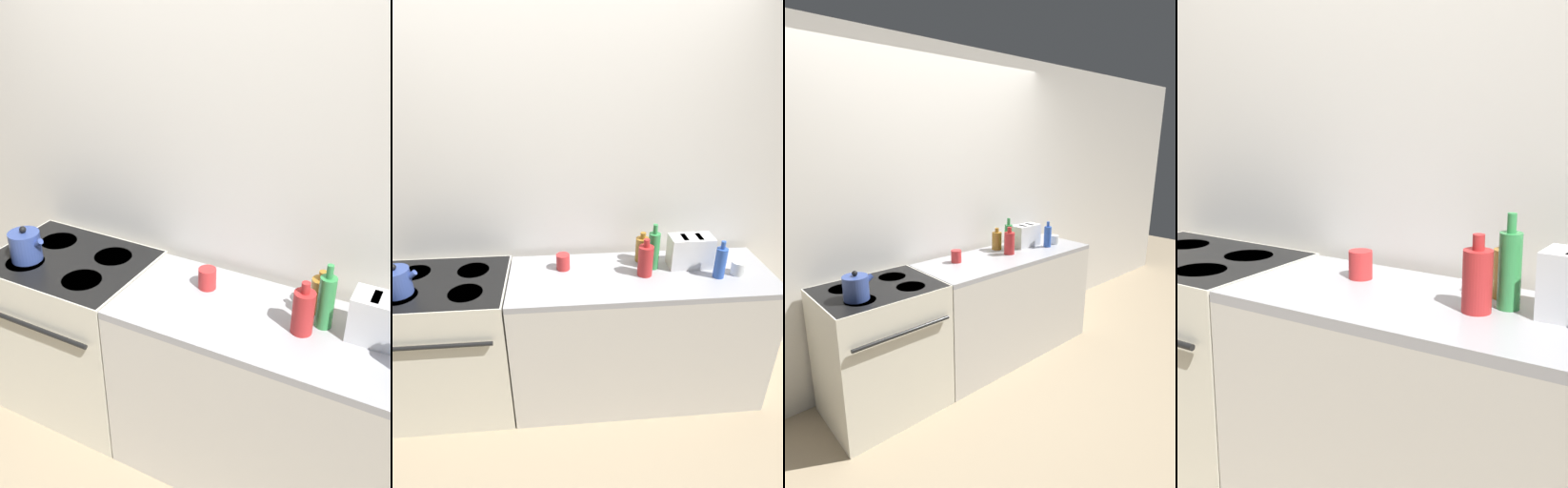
% 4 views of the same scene
% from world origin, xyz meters
% --- Properties ---
extents(ground_plane, '(12.00, 12.00, 0.00)m').
position_xyz_m(ground_plane, '(0.00, 0.00, 0.00)').
color(ground_plane, tan).
extents(wall_back, '(8.00, 0.05, 2.60)m').
position_xyz_m(wall_back, '(0.00, 0.66, 1.30)').
color(wall_back, silver).
rests_on(wall_back, ground_plane).
extents(stove, '(0.79, 0.64, 0.92)m').
position_xyz_m(stove, '(-0.64, 0.30, 0.47)').
color(stove, silver).
rests_on(stove, ground_plane).
extents(counter_block, '(1.61, 0.58, 0.92)m').
position_xyz_m(counter_block, '(0.57, 0.29, 0.46)').
color(counter_block, silver).
rests_on(counter_block, ground_plane).
extents(kettle, '(0.20, 0.16, 0.19)m').
position_xyz_m(kettle, '(-0.82, 0.20, 1.00)').
color(kettle, '#33478C').
rests_on(kettle, stove).
extents(toaster, '(0.27, 0.14, 0.20)m').
position_xyz_m(toaster, '(0.89, 0.37, 1.02)').
color(toaster, white).
rests_on(toaster, counter_block).
extents(bottle_blue, '(0.07, 0.07, 0.24)m').
position_xyz_m(bottle_blue, '(1.02, 0.22, 1.02)').
color(bottle_blue, '#2D56B7').
rests_on(bottle_blue, counter_block).
extents(bottle_red, '(0.09, 0.09, 0.24)m').
position_xyz_m(bottle_red, '(0.59, 0.28, 1.02)').
color(bottle_red, '#B72828').
rests_on(bottle_red, counter_block).
extents(bottle_amber, '(0.09, 0.09, 0.20)m').
position_xyz_m(bottle_amber, '(0.61, 0.46, 1.00)').
color(bottle_amber, '#9E6B23').
rests_on(bottle_amber, counter_block).
extents(bottle_green, '(0.07, 0.07, 0.29)m').
position_xyz_m(bottle_green, '(0.66, 0.36, 1.04)').
color(bottle_green, '#338C47').
rests_on(bottle_green, counter_block).
extents(cup_white, '(0.09, 0.09, 0.08)m').
position_xyz_m(cup_white, '(1.16, 0.24, 0.96)').
color(cup_white, white).
rests_on(cup_white, counter_block).
extents(cup_red, '(0.08, 0.08, 0.10)m').
position_xyz_m(cup_red, '(0.10, 0.40, 0.97)').
color(cup_red, red).
rests_on(cup_red, counter_block).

